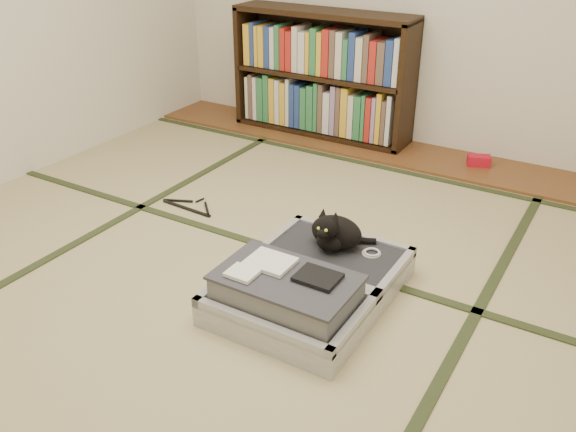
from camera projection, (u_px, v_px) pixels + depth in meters
The scene contains 9 objects.
floor at pixel (241, 290), 2.86m from camera, with size 4.50×4.50×0.00m, color tan.
wood_strip at pixel (400, 153), 4.37m from camera, with size 4.00×0.50×0.02m, color brown.
red_item at pixel (479, 161), 4.12m from camera, with size 0.15×0.09×0.07m, color red.
tatami_borders at pixel (294, 244), 3.23m from camera, with size 4.00×4.50×0.01m.
bookcase at pixel (322, 77), 4.53m from camera, with size 1.38×0.31×0.92m.
suitcase at pixel (307, 285), 2.73m from camera, with size 0.67×0.89×0.26m.
cat at pixel (335, 232), 2.90m from camera, with size 0.30×0.30×0.24m.
cable_coil at pixel (372, 253), 2.89m from camera, with size 0.09×0.09×0.02m.
hanger at pixel (190, 206), 3.61m from camera, with size 0.38×0.18×0.01m.
Camera 1 is at (1.41, -1.92, 1.63)m, focal length 38.00 mm.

